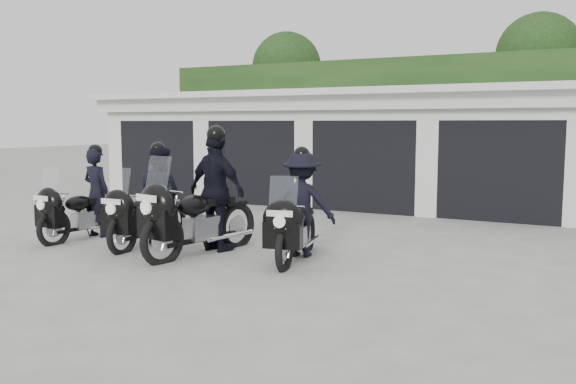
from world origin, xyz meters
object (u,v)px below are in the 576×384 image
at_px(police_bike_b, 153,200).
at_px(police_bike_d, 299,210).
at_px(police_bike_a, 85,201).
at_px(police_bike_c, 208,198).

xyz_separation_m(police_bike_b, police_bike_d, (2.78, 0.19, -0.01)).
xyz_separation_m(police_bike_a, police_bike_d, (4.24, 0.37, 0.06)).
height_order(police_bike_b, police_bike_d, police_bike_b).
height_order(police_bike_b, police_bike_c, police_bike_c).
bearing_deg(police_bike_b, police_bike_d, 1.86).
distance_m(police_bike_c, police_bike_d, 1.55).
distance_m(police_bike_b, police_bike_c, 1.29).
xyz_separation_m(police_bike_c, police_bike_d, (1.51, 0.34, -0.14)).
relative_size(police_bike_a, police_bike_d, 1.00).
relative_size(police_bike_a, police_bike_c, 0.84).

